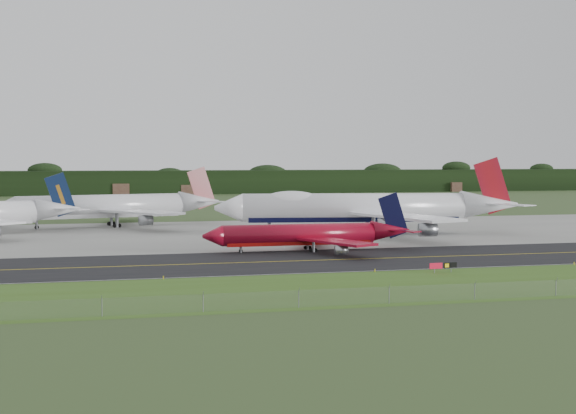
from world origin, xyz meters
The scene contains 15 objects.
ground centered at (0.00, 0.00, 0.00)m, with size 600.00×600.00×0.00m, color #2F4922.
grass_verge centered at (0.00, -35.00, 0.01)m, with size 400.00×30.00×0.01m, color #3B5D1B.
taxiway centered at (0.00, -4.00, 0.01)m, with size 400.00×32.00×0.02m, color black.
apron centered at (0.00, 51.00, 0.01)m, with size 400.00×78.00×0.01m, color gray.
taxiway_centreline centered at (0.00, -4.00, 0.03)m, with size 400.00×0.40×0.00m, color yellow.
taxiway_edge_line centered at (0.00, -19.50, 0.03)m, with size 400.00×0.25×0.00m, color silver.
perimeter_fence centered at (0.00, -48.00, 1.10)m, with size 320.00×0.10×320.00m.
horizon_treeline centered at (0.00, 273.76, 5.47)m, with size 700.00×25.00×12.00m.
jet_ba_747 centered at (21.15, 41.18, 6.43)m, with size 75.07×61.56×18.90m.
jet_red_737 centered at (-0.71, 10.73, 3.22)m, with size 42.96×35.20×11.65m.
jet_star_tail centered at (-38.06, 77.85, 5.41)m, with size 61.25×50.49×16.23m.
taxiway_sign centered at (12.42, -23.99, 1.16)m, with size 4.92×0.59×1.64m.
edge_marker_left centered at (-32.56, -20.50, 0.25)m, with size 0.16×0.16×0.50m, color yellow.
edge_marker_center centered at (1.91, -20.50, 0.25)m, with size 0.16×0.16×0.50m, color yellow.
edge_marker_right centered at (38.77, -20.50, 0.25)m, with size 0.16×0.16×0.50m, color yellow.
Camera 1 is at (-42.47, -144.20, 18.77)m, focal length 50.00 mm.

